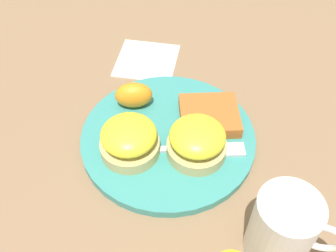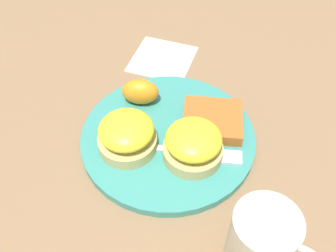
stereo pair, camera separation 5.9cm
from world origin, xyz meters
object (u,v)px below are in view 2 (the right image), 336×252
at_px(sandwich_benedict_left, 127,135).
at_px(hashbrown_patty, 212,120).
at_px(orange_wedge, 140,92).
at_px(cup, 262,244).
at_px(sandwich_benedict_right, 193,144).
at_px(fork, 184,151).

relative_size(sandwich_benedict_left, hashbrown_patty, 0.96).
relative_size(orange_wedge, cup, 0.55).
distance_m(sandwich_benedict_right, orange_wedge, 0.14).
bearing_deg(fork, sandwich_benedict_left, -159.81).
distance_m(sandwich_benedict_left, orange_wedge, 0.10).
bearing_deg(hashbrown_patty, cup, -52.62).
relative_size(sandwich_benedict_right, cup, 0.81).
height_order(sandwich_benedict_right, fork, sandwich_benedict_right).
bearing_deg(orange_wedge, fork, -29.56).
bearing_deg(cup, sandwich_benedict_right, 142.11).
bearing_deg(fork, hashbrown_patty, 77.48).
xyz_separation_m(sandwich_benedict_left, sandwich_benedict_right, (0.09, 0.03, 0.00)).
xyz_separation_m(sandwich_benedict_right, fork, (-0.01, 0.00, -0.02)).
height_order(sandwich_benedict_right, orange_wedge, sandwich_benedict_right).
bearing_deg(sandwich_benedict_right, hashbrown_patty, 89.01).
bearing_deg(sandwich_benedict_right, sandwich_benedict_left, -162.99).
bearing_deg(sandwich_benedict_left, cup, -18.43).
xyz_separation_m(sandwich_benedict_left, orange_wedge, (-0.03, 0.09, -0.00)).
height_order(sandwich_benedict_left, sandwich_benedict_right, same).
bearing_deg(cup, orange_wedge, 147.05).
relative_size(sandwich_benedict_right, fork, 0.45).
xyz_separation_m(sandwich_benedict_left, cup, (0.23, -0.08, 0.01)).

